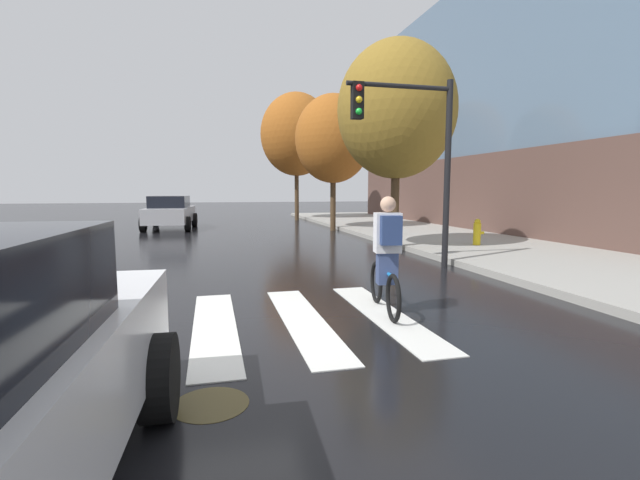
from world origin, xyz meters
The scene contains 11 objects.
ground_plane centered at (0.00, 0.00, 0.00)m, with size 120.00×120.00×0.00m, color black.
crosswalk_stripes centered at (-0.58, 0.00, 0.01)m, with size 6.45×3.47×0.01m.
manhole_cover centered at (-0.05, -2.14, 0.00)m, with size 0.64×0.64×0.01m, color #473D1E.
sedan_mid centered at (-1.80, 15.39, 0.78)m, with size 2.28×4.48×1.51m.
cyclist centered at (2.41, 0.03, 0.84)m, with size 0.39×1.70×1.69m.
traffic_light_near centered at (4.39, 3.33, 2.86)m, with size 2.47×0.28×4.20m.
fire_hydrant centered at (7.66, 5.76, 0.53)m, with size 0.33×0.22×0.78m.
street_tree_near centered at (5.14, 6.05, 4.00)m, with size 3.33×3.33×5.93m.
street_tree_mid centered at (5.22, 12.92, 3.96)m, with size 3.30×3.30×5.87m.
street_tree_far centered at (4.92, 19.78, 4.96)m, with size 4.13×4.13×7.34m.
corner_building centered at (17.90, 11.42, 5.24)m, with size 14.86×22.85×10.57m.
Camera 1 is at (-0.00, -5.75, 1.78)m, focal length 24.75 mm.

